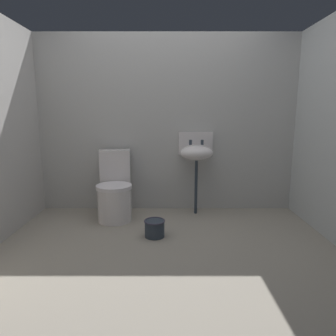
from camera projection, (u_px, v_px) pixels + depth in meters
The scene contains 5 objects.
ground_plane at pixel (168, 255), 2.66m from camera, with size 3.55×2.78×0.08m, color gray.
wall_back at pixel (168, 124), 3.67m from camera, with size 3.55×0.10×2.15m, color #B7B6B4.
toilet_near_wall at pixel (116, 191), 3.42m from camera, with size 0.44×0.63×0.78m.
sink at pixel (198, 152), 3.52m from camera, with size 0.42×0.35×0.99m.
bucket at pixel (156, 228), 2.94m from camera, with size 0.21×0.21×0.17m.
Camera 1 is at (0.01, -2.47, 1.22)m, focal length 31.54 mm.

